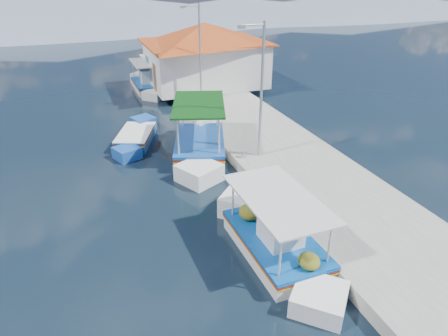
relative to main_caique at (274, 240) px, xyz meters
name	(u,v)px	position (x,y,z in m)	size (l,w,h in m)	color
ground	(174,203)	(-2.35, 4.10, -0.46)	(160.00, 160.00, 0.00)	black
quay	(250,128)	(3.55, 10.10, -0.21)	(5.00, 44.00, 0.50)	#A3A198
bollards	(219,131)	(1.45, 9.35, 0.19)	(0.20, 17.20, 0.30)	#A5A8AD
main_caique	(274,240)	(0.00, 0.00, 0.00)	(2.22, 7.19, 2.37)	white
caique_green_canopy	(199,146)	(-0.03, 8.29, -0.02)	(3.91, 7.51, 2.95)	white
caique_blue_hull	(135,138)	(-2.80, 10.82, -0.19)	(2.91, 5.03, 0.97)	#1A4BA0
caique_far	(148,85)	(-0.24, 20.68, -0.02)	(2.00, 6.68, 2.34)	white
harbor_building	(205,53)	(3.85, 19.10, 2.32)	(10.49, 10.49, 4.40)	silver
lamp_post_near	(260,85)	(2.16, 6.10, 3.40)	(1.21, 0.14, 6.00)	#A5A8AD
lamp_post_far	(199,49)	(2.16, 15.10, 3.40)	(1.21, 0.14, 6.00)	#A5A8AD
mountain_ridge	(128,11)	(4.19, 60.10, 1.58)	(171.40, 96.00, 5.50)	slate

